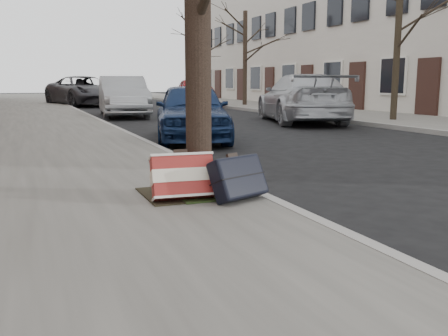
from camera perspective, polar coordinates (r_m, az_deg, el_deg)
name	(u,v)px	position (r m, az deg, el deg)	size (l,w,h in m)	color
ground	(418,214)	(5.24, 21.30, -4.92)	(120.00, 120.00, 0.00)	black
near_sidewalk	(15,118)	(18.68, -22.79, 5.34)	(5.00, 70.00, 0.12)	slate
far_sidewalk	(304,110)	(21.85, 9.11, 6.52)	(4.00, 70.00, 0.12)	gray
house_far	(392,32)	(25.88, 18.64, 14.48)	(6.70, 40.00, 7.20)	#BDB6AA
dirt_patch	(185,193)	(5.21, -4.53, -2.89)	(0.85, 0.85, 0.01)	black
suitcase_red	(183,177)	(4.89, -4.74, -1.04)	(0.60, 0.17, 0.44)	maroon
suitcase_navy	(238,177)	(4.87, 1.62, -1.09)	(0.59, 0.19, 0.42)	black
car_near_front	(191,111)	(10.99, -3.79, 6.49)	(1.51, 3.74, 1.28)	#12244C
car_near_mid	(123,96)	(19.00, -11.48, 8.03)	(1.58, 4.52, 1.49)	#A6AAAE
car_near_back	(84,91)	(27.93, -15.73, 8.47)	(2.63, 5.70, 1.58)	#353539
car_far_front	(301,98)	(16.08, 8.84, 7.86)	(2.11, 5.19, 1.51)	#A8ABB1
car_far_back	(193,92)	(25.67, -3.54, 8.64)	(1.78, 4.43, 1.51)	maroon
tree_far_a	(398,32)	(16.45, 19.27, 14.46)	(0.20, 0.20, 5.27)	black
tree_far_b	(245,58)	(25.82, 2.42, 12.40)	(0.22, 0.22, 4.64)	black
tree_far_c	(197,62)	(32.66, -3.10, 12.01)	(0.23, 0.23, 4.81)	black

